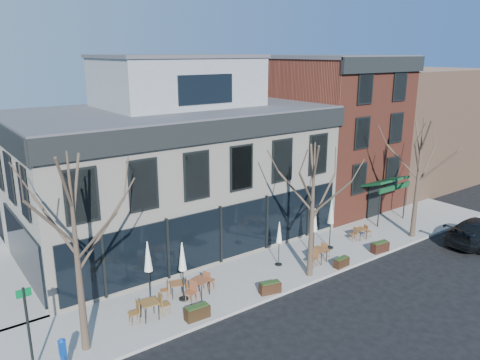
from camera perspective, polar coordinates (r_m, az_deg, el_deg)
ground at (r=26.21m, az=-2.44°, el=-10.44°), size 120.00×120.00×0.00m
sidewalk_front at (r=26.47m, az=6.15°, el=-10.06°), size 33.50×4.70×0.15m
corner_building at (r=28.78m, az=-8.07°, el=1.79°), size 18.39×10.39×11.10m
red_brick_building at (r=36.33m, az=10.25°, el=5.99°), size 8.20×11.78×11.18m
bg_building at (r=44.72m, az=18.20°, el=6.37°), size 12.00×12.00×10.00m
tree_corner at (r=18.51m, az=-19.25°, el=-8.29°), size 3.93×3.98×7.92m
tree_mid at (r=23.76m, az=8.83°, el=-3.50°), size 3.50×3.55×7.04m
tree_right at (r=30.52m, az=20.91°, el=0.34°), size 3.72×3.77×7.48m
sign_pole at (r=18.82m, az=-24.42°, el=-15.86°), size 0.50×0.10×3.40m
call_box at (r=18.98m, az=-20.77°, el=-19.26°), size 0.29×0.29×1.46m
cafe_set_0 at (r=21.40m, az=-10.98°, el=-15.07°), size 1.91×0.82×0.99m
cafe_set_1 at (r=22.94m, az=-7.67°, el=-12.90°), size 1.68×0.92×0.86m
cafe_set_2 at (r=22.84m, az=-4.87°, el=-12.72°), size 1.96×1.14×1.01m
cafe_set_4 at (r=26.47m, az=9.67°, el=-8.85°), size 1.87×0.89×0.96m
cafe_set_5 at (r=30.12m, az=14.49°, el=-6.22°), size 1.60×0.70×0.83m
umbrella_0 at (r=21.92m, az=-11.14°, el=-9.52°), size 0.48×0.48×3.02m
umbrella_1 at (r=21.92m, az=-7.04°, el=-9.60°), size 0.46×0.46×2.89m
umbrella_2 at (r=25.34m, az=4.80°, el=-6.66°), size 0.40×0.40×2.51m
umbrella_3 at (r=26.62m, az=9.07°, el=-5.15°), size 0.46×0.46×2.85m
umbrella_4 at (r=27.77m, az=11.04°, el=-4.12°), size 0.48×0.48×3.01m
planter_0 at (r=21.23m, az=-5.23°, el=-15.74°), size 1.13×0.49×0.62m
planter_1 at (r=23.15m, az=3.68°, el=-12.93°), size 1.12×0.65×0.59m
planter_2 at (r=26.26m, az=12.27°, el=-9.75°), size 0.97×0.45×0.53m
planter_3 at (r=28.61m, az=16.69°, el=-7.81°), size 1.16×0.56×0.62m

